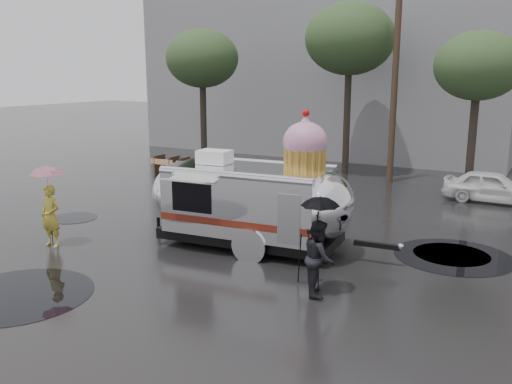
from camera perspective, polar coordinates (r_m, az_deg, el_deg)
The scene contains 14 objects.
ground at distance 14.33m, azimuth -12.33°, elevation -7.63°, with size 120.00×120.00×0.00m, color black.
puddles at distance 14.72m, azimuth 1.12°, elevation -6.76°, with size 14.31×10.74×0.01m.
grey_building at distance 36.41m, azimuth 8.74°, elevation 14.98°, with size 22.00×12.00×13.00m, color slate.
utility_pole at distance 24.82m, azimuth 14.42°, elevation 11.59°, with size 1.60×0.28×9.00m.
tree_left at distance 28.03m, azimuth -5.69°, elevation 13.74°, with size 3.64×3.64×6.95m.
tree_mid at distance 26.58m, azimuth 9.84°, elevation 15.54°, with size 4.20×4.20×8.03m.
tree_right at distance 23.13m, azimuth 22.36°, elevation 12.09°, with size 3.36×3.36×6.42m.
barricade_row at distance 25.09m, azimuth -6.73°, elevation 2.48°, with size 4.30×0.80×1.00m.
airstream_trailer at distance 15.15m, azimuth -0.34°, elevation -0.68°, with size 7.42×3.26×4.01m.
person_left at distance 16.38m, azimuth -20.81°, elevation -2.38°, with size 0.64×0.42×1.77m, color gold.
umbrella_pink at distance 16.15m, azimuth -21.10°, elevation 1.27°, with size 1.17×1.17×2.35m.
person_right at distance 12.14m, azimuth 6.63°, elevation -6.87°, with size 0.82×0.45×1.71m, color black.
umbrella_black at distance 11.83m, azimuth 6.76°, elevation -2.06°, with size 1.04×1.04×2.26m.
tripod at distance 12.69m, azimuth 5.62°, elevation -6.41°, with size 0.55×0.51×1.34m.
Camera 1 is at (9.12, -9.92, 4.87)m, focal length 38.00 mm.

